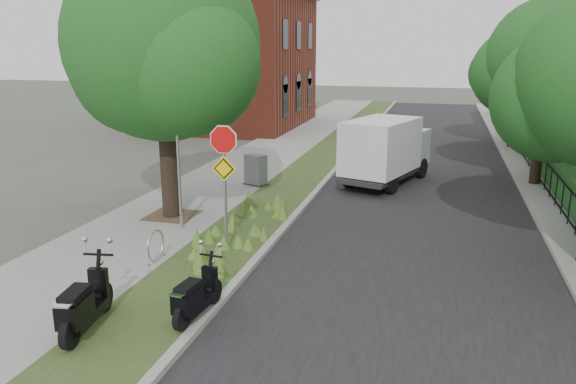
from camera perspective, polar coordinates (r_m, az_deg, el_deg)
name	(u,v)px	position (r m, az deg, el deg)	size (l,w,h in m)	color
ground	(274,268)	(13.21, -1.45, -7.69)	(120.00, 120.00, 0.00)	#4C5147
sidewalk_near	(245,168)	(23.58, -4.41, 2.48)	(3.50, 60.00, 0.12)	gray
verge	(309,171)	(22.82, 2.12, 2.11)	(2.00, 60.00, 0.12)	#263F1B
kerb_near	(333,173)	(22.62, 4.59, 1.97)	(0.20, 60.00, 0.13)	#9E9991
road	(422,179)	(22.28, 13.46, 1.25)	(7.00, 60.00, 0.01)	black
kerb_far	(519,184)	(22.46, 22.41, 0.79)	(0.20, 60.00, 0.13)	#9E9991
footpath_far	(569,187)	(22.75, 26.65, 0.49)	(3.20, 60.00, 0.12)	gray
street_tree_main	(161,54)	(16.43, -12.73, 13.55)	(6.21, 5.54, 7.66)	black
bare_post	(178,157)	(15.36, -11.09, 3.49)	(0.08, 0.08, 4.00)	#A5A8AD
bike_hoop	(156,246)	(13.51, -13.30, -5.33)	(0.06, 0.78, 0.77)	#A5A8AD
sign_assembly	(224,162)	(13.51, -6.51, 3.05)	(0.94, 0.08, 3.22)	#A5A8AD
fence_far	(541,169)	(22.44, 24.33, 2.17)	(0.04, 24.00, 1.00)	black
hedge_far	(562,170)	(22.56, 26.08, 2.04)	(1.00, 24.00, 1.10)	#1E4117
brick_building	(228,59)	(36.14, -6.09, 13.32)	(9.40, 10.40, 8.30)	maroon
far_tree_b	(545,65)	(22.02, 24.66, 11.67)	(4.83, 4.31, 6.56)	black
far_tree_c	(517,68)	(29.96, 22.22, 11.58)	(4.37, 3.89, 5.93)	black
scooter_near	(82,311)	(10.57, -20.23, -11.28)	(0.60, 1.91, 0.91)	black
scooter_far	(193,301)	(10.59, -9.60, -10.85)	(0.45, 1.65, 0.79)	black
box_truck	(386,148)	(21.04, 9.90, 4.44)	(3.11, 4.93, 2.09)	#262628
utility_cabinet	(256,170)	(20.33, -3.30, 2.22)	(0.98, 0.83, 1.10)	#262628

